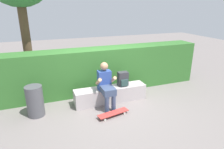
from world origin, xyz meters
name	(u,v)px	position (x,y,z in m)	size (l,w,h in m)	color
ground_plane	(114,106)	(0.00, 0.00, 0.00)	(24.00, 24.00, 0.00)	slate
bench_main	(111,94)	(0.00, 0.30, 0.22)	(2.02, 0.42, 0.43)	#B1A6A6
person_skater	(106,84)	(-0.20, 0.10, 0.64)	(0.49, 0.62, 1.18)	#2D4793
skateboard_near_person	(113,113)	(-0.20, -0.45, 0.07)	(0.82, 0.35, 0.09)	#BC3833
backpack_on_bench	(123,79)	(0.37, 0.29, 0.63)	(0.28, 0.23, 0.40)	#333338
hedge_row	(105,69)	(0.14, 1.18, 0.68)	(6.21, 0.70, 1.35)	#326A2A
trash_bin	(35,101)	(-1.96, 0.25, 0.38)	(0.40, 0.40, 0.77)	#4C4C51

